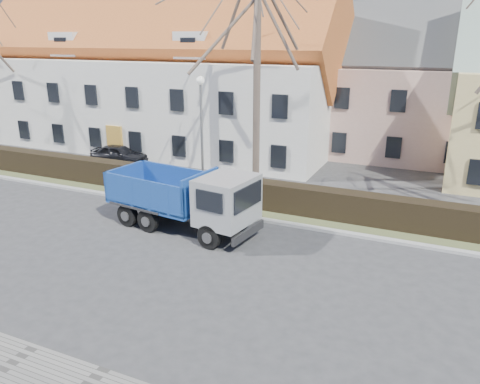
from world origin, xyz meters
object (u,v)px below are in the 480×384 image
at_px(dump_truck, 178,197).
at_px(streetlight, 202,136).
at_px(cart_frame, 112,192).
at_px(parked_car_a, 119,154).

distance_m(dump_truck, streetlight, 4.95).
bearing_deg(cart_frame, dump_truck, -20.00).
height_order(dump_truck, streetlight, streetlight).
distance_m(dump_truck, parked_car_a, 11.55).
bearing_deg(streetlight, cart_frame, -143.51).
xyz_separation_m(dump_truck, streetlight, (-1.25, 4.50, 1.63)).
bearing_deg(cart_frame, streetlight, 36.49).
height_order(streetlight, parked_car_a, streetlight).
xyz_separation_m(dump_truck, parked_car_a, (-8.84, 7.40, -0.73)).
bearing_deg(parked_car_a, dump_truck, -135.21).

